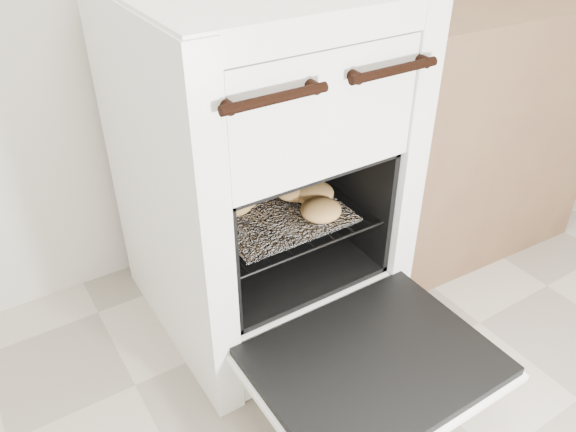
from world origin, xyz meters
The scene contains 6 objects.
stove centered at (0.14, 1.14, 0.48)m, with size 0.64×0.71×0.98m.
oven_door centered at (0.14, 0.60, 0.21)m, with size 0.58×0.45×0.04m.
oven_rack centered at (0.14, 1.07, 0.40)m, with size 0.47×0.45×0.01m.
foil_sheet centered at (0.14, 1.05, 0.40)m, with size 0.36×0.32×0.01m, color white.
baked_rolls centered at (0.17, 1.06, 0.43)m, with size 0.36×0.32×0.05m.
counter centered at (0.92, 1.17, 0.43)m, with size 0.86×0.57×0.86m, color brown.
Camera 1 is at (-0.53, -0.07, 1.25)m, focal length 35.00 mm.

